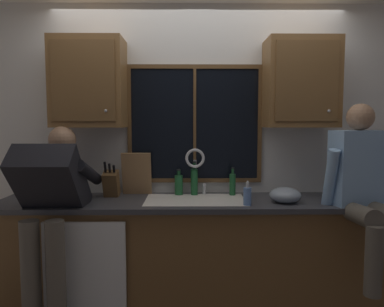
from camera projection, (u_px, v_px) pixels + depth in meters
name	position (u px, v px, depth m)	size (l,w,h in m)	color
back_wall	(198.00, 152.00, 3.17)	(5.55, 0.12, 2.55)	silver
window_glass	(195.00, 124.00, 3.08)	(1.10, 0.02, 0.95)	black
window_frame_top	(195.00, 67.00, 3.03)	(1.17, 0.02, 0.04)	brown
window_frame_bottom	(195.00, 180.00, 3.11)	(1.17, 0.02, 0.04)	brown
window_frame_left	(129.00, 124.00, 3.07)	(0.04, 0.02, 0.95)	brown
window_frame_right	(260.00, 124.00, 3.08)	(0.04, 0.02, 0.95)	brown
window_mullion_center	(195.00, 124.00, 3.07)	(0.02, 0.02, 0.95)	brown
lower_cabinet_run	(199.00, 257.00, 2.89)	(3.15, 0.58, 0.88)	brown
countertop	(199.00, 202.00, 2.83)	(3.21, 0.62, 0.04)	#38383D
dishwasher_front	(85.00, 272.00, 2.57)	(0.60, 0.02, 0.74)	white
upper_cabinet_left	(89.00, 83.00, 2.88)	(0.57, 0.36, 0.72)	brown
upper_cabinet_right	(301.00, 83.00, 2.90)	(0.57, 0.36, 0.72)	brown
sink	(195.00, 212.00, 2.85)	(0.80, 0.46, 0.21)	white
faucet	(196.00, 166.00, 3.00)	(0.18, 0.09, 0.40)	silver
person_standing	(51.00, 206.00, 2.54)	(0.53, 0.71, 1.51)	#595147
person_sitting_on_counter	(364.00, 183.00, 2.57)	(0.54, 0.63, 1.26)	#595147
knife_block	(111.00, 184.00, 2.95)	(0.12, 0.18, 0.32)	brown
cutting_board	(137.00, 174.00, 3.03)	(0.25, 0.02, 0.37)	#997047
mixing_bowl	(285.00, 195.00, 2.75)	(0.24, 0.24, 0.12)	#8C99A8
soap_dispenser	(247.00, 196.00, 2.65)	(0.06, 0.07, 0.19)	#668CCC
bottle_green_glass	(233.00, 184.00, 3.02)	(0.05, 0.05, 0.24)	#1E592D
bottle_tall_clear	(179.00, 184.00, 3.04)	(0.07, 0.07, 0.22)	#1E592D
bottle_amber_small	(194.00, 181.00, 3.03)	(0.06, 0.06, 0.29)	#1E592D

